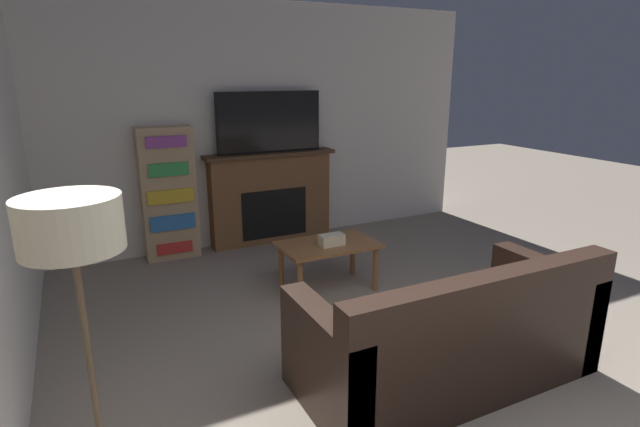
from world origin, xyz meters
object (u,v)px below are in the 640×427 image
object	(u,v)px
couch	(449,339)
coffee_table	(328,250)
bookshelf	(168,194)
fireplace	(271,197)
tv	(269,122)
floor_lamp	(73,245)

from	to	relation	value
couch	coffee_table	xyz separation A→B (m)	(-0.04, 1.60, 0.09)
couch	bookshelf	distance (m)	3.35
fireplace	tv	world-z (taller)	tv
tv	coffee_table	world-z (taller)	tv
tv	coffee_table	bearing A→B (deg)	-91.44
fireplace	couch	size ratio (longest dim) A/B	0.79
couch	floor_lamp	size ratio (longest dim) A/B	1.31
fireplace	couch	distance (m)	3.15
tv	floor_lamp	bearing A→B (deg)	-122.58
coffee_table	floor_lamp	distance (m)	2.77
tv	floor_lamp	xyz separation A→B (m)	(-2.05, -3.20, -0.13)
couch	tv	bearing A→B (deg)	89.96
fireplace	coffee_table	xyz separation A→B (m)	(-0.04, -1.53, -0.15)
coffee_table	tv	bearing A→B (deg)	88.56
bookshelf	floor_lamp	world-z (taller)	floor_lamp
tv	floor_lamp	distance (m)	3.80
bookshelf	floor_lamp	distance (m)	3.37
bookshelf	fireplace	bearing A→B (deg)	1.13
fireplace	tv	distance (m)	0.86
floor_lamp	coffee_table	bearing A→B (deg)	40.04
fireplace	floor_lamp	bearing A→B (deg)	-122.42
tv	bookshelf	bearing A→B (deg)	-179.85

